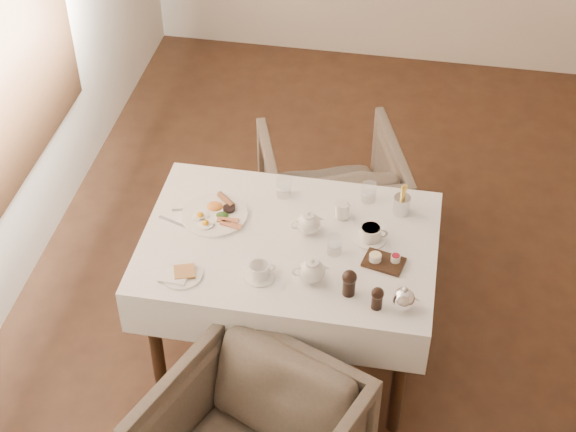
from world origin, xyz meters
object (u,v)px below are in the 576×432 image
(teapot_centre, at_px, (308,222))
(table, at_px, (289,260))
(breakfast_plate, at_px, (215,213))
(armchair_far, at_px, (331,195))

(teapot_centre, bearing_deg, table, -161.03)
(table, xyz_separation_m, teapot_centre, (0.07, 0.07, 0.18))
(table, height_order, teapot_centre, teapot_centre)
(table, relative_size, breakfast_plate, 4.32)
(armchair_far, bearing_deg, table, 65.55)
(table, bearing_deg, teapot_centre, 43.42)
(breakfast_plate, distance_m, teapot_centre, 0.43)
(table, bearing_deg, armchair_far, 84.67)
(table, height_order, armchair_far, table)
(breakfast_plate, bearing_deg, table, -39.78)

